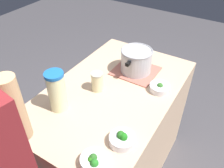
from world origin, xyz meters
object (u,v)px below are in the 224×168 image
Objects in this scene: cooking_pot at (136,60)px; mason_jar at (97,81)px; lemonade_pitcher at (57,91)px; broccoli_bowl_back at (160,88)px; broccoli_bowl_center at (94,161)px; broccoli_bowl_front at (122,139)px.

cooking_pot is 2.25× the size of mason_jar.
lemonade_pitcher is at bearing -20.39° from cooking_pot.
mason_jar is 0.98× the size of broccoli_bowl_back.
mason_jar is at bearing -59.93° from broccoli_bowl_back.
lemonade_pitcher reaches higher than broccoli_bowl_center.
broccoli_bowl_front is 1.03× the size of broccoli_bowl_center.
broccoli_bowl_center is at bearing -15.08° from broccoli_bowl_front.
broccoli_bowl_front is at bearing 86.17° from lemonade_pitcher.
lemonade_pitcher is 0.47m from broccoli_bowl_center.
cooking_pot is 2.20× the size of broccoli_bowl_back.
lemonade_pitcher reaches higher than broccoli_bowl_back.
mason_jar is 0.42m from broccoli_bowl_back.
cooking_pot is 0.63m from lemonade_pitcher.
broccoli_bowl_center is at bearing 32.80° from mason_jar.
cooking_pot is 0.67m from broccoli_bowl_front.
cooking_pot is 0.28m from broccoli_bowl_back.
broccoli_bowl_back is (-0.21, 0.36, -0.04)m from mason_jar.
broccoli_bowl_front is 0.51m from broccoli_bowl_back.
broccoli_bowl_front is at bearing 20.94° from cooking_pot.
cooking_pot is 1.15× the size of lemonade_pitcher.
broccoli_bowl_front is (0.30, 0.36, -0.04)m from mason_jar.
broccoli_bowl_center is 0.69m from broccoli_bowl_back.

